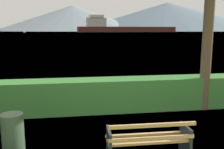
{
  "coord_description": "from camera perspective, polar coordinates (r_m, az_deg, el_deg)",
  "views": [
    {
      "loc": [
        -1.36,
        -4.37,
        2.49
      ],
      "look_at": [
        0.0,
        4.49,
        0.9
      ],
      "focal_mm": 40.52,
      "sensor_mm": 36.0,
      "label": 1
    }
  ],
  "objects": [
    {
      "name": "water_surface",
      "position": [
        313.76,
        -8.61,
        9.48
      ],
      "size": [
        620.0,
        620.0,
        0.0
      ],
      "primitive_type": "plane",
      "color": "#7A99A8",
      "rests_on": "ground_plane"
    },
    {
      "name": "park_bench",
      "position": [
        4.97,
        8.25,
        -14.66
      ],
      "size": [
        1.59,
        0.6,
        0.87
      ],
      "color": "tan",
      "rests_on": "ground_plane"
    },
    {
      "name": "hedge_row",
      "position": [
        7.93,
        1.44,
        -4.51
      ],
      "size": [
        13.75,
        0.85,
        1.0
      ],
      "primitive_type": "cube",
      "color": "#387A33",
      "rests_on": "ground_plane"
    },
    {
      "name": "trash_bin",
      "position": [
        5.57,
        -21.46,
        -12.45
      ],
      "size": [
        0.44,
        0.44,
        0.85
      ],
      "primitive_type": "cylinder",
      "color": "#385138",
      "rests_on": "ground_plane"
    },
    {
      "name": "cargo_ship_large",
      "position": [
        287.42,
        1.85,
        10.57
      ],
      "size": [
        113.12,
        25.05,
        18.41
      ],
      "color": "#471E19",
      "rests_on": "water_surface"
    },
    {
      "name": "tender_far",
      "position": [
        239.15,
        -19.16,
        9.05
      ],
      "size": [
        3.31,
        6.68,
        1.79
      ],
      "color": "silver",
      "rests_on": "water_surface"
    },
    {
      "name": "distant_hills",
      "position": [
        574.53,
        -0.07,
        12.69
      ],
      "size": [
        852.85,
        431.72,
        63.64
      ],
      "color": "slate",
      "rests_on": "ground_plane"
    }
  ]
}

